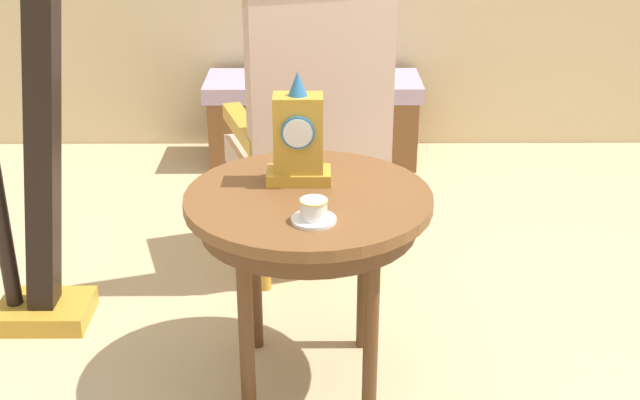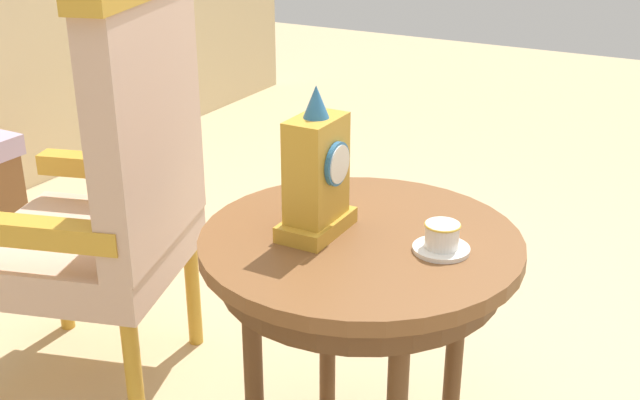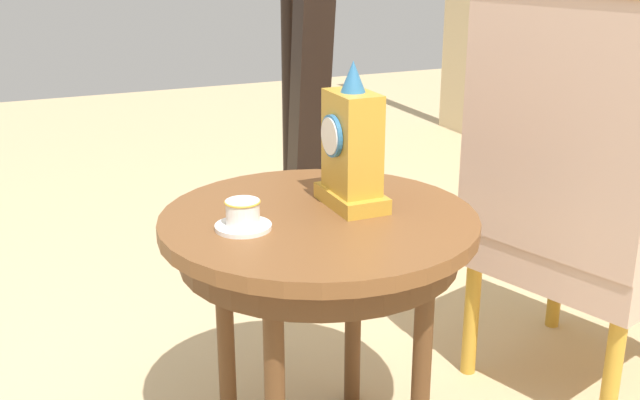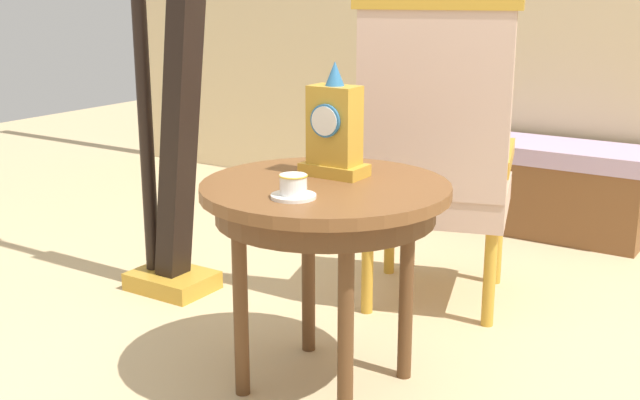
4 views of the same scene
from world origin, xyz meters
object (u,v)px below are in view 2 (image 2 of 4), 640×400
object	(u,v)px
side_table	(360,266)
armchair	(113,191)
mantel_clock	(317,176)
teacup_left	(442,239)

from	to	relation	value
side_table	armchair	xyz separation A→B (m)	(0.00, 0.73, 0.03)
side_table	mantel_clock	xyz separation A→B (m)	(-0.03, 0.09, 0.21)
teacup_left	mantel_clock	size ratio (longest dim) A/B	0.36
mantel_clock	armchair	bearing A→B (deg)	86.96
side_table	teacup_left	size ratio (longest dim) A/B	5.89
side_table	teacup_left	distance (m)	0.21
mantel_clock	side_table	bearing A→B (deg)	-72.76
side_table	mantel_clock	bearing A→B (deg)	107.24
teacup_left	mantel_clock	xyz separation A→B (m)	(-0.04, 0.28, 0.11)
armchair	teacup_left	bearing A→B (deg)	-89.32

